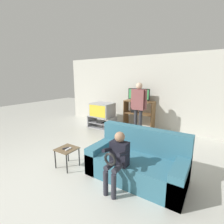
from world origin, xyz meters
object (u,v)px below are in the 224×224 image
Objects in this scene: remote_control_black at (66,148)px; person_standing_adult at (139,104)px; snack_table at (67,151)px; couch at (137,162)px; person_seated_child at (117,157)px; television_flat at (139,95)px; tv_stand at (102,122)px; media_shelf at (139,115)px; television_main at (102,110)px; folding_stool at (109,130)px; remote_control_white at (68,149)px.

person_standing_adult is at bearing 105.74° from remote_control_black.
couch is (1.36, 0.48, -0.06)m from snack_table.
television_flat is at bearing 108.13° from person_seated_child.
tv_stand is 2.83m from remote_control_black.
person_standing_adult is (0.45, 2.56, 0.68)m from snack_table.
television_flat is (-0.02, -0.02, 0.71)m from media_shelf.
media_shelf is at bearing 112.36° from remote_control_black.
television_flat is 3.12m from couch.
television_flat reaches higher than tv_stand.
television_main is 2.82m from snack_table.
couch is (1.20, -2.72, -0.94)m from television_flat.
television_flat is 1.39× the size of folding_stool.
remote_control_black is at bearing -122.42° from snack_table.
folding_stool is at bearing 83.19° from snack_table.
person_seated_child is (0.77, -2.59, -0.45)m from person_standing_adult.
couch is (1.30, 0.50, -0.13)m from remote_control_white.
folding_stool is (-0.02, -1.90, -0.07)m from media_shelf.
person_seated_child is (1.04, -3.26, 0.06)m from media_shelf.
couch reaches higher than folding_stool.
tv_stand is at bearing 177.80° from person_standing_adult.
television_main reaches higher than folding_stool.
television_flat is 5.52× the size of remote_control_black.
snack_table is 2.86× the size of remote_control_white.
media_shelf is (1.19, 0.61, -0.15)m from television_main.
person_seated_child reaches higher than couch.
snack_table is at bearing 167.84° from remote_control_white.
snack_table is at bearing -160.41° from couch.
remote_control_black is at bearing -179.46° from remote_control_white.
tv_stand is at bearing 138.12° from couch.
remote_control_black is at bearing -69.32° from television_main.
media_shelf is at bearing 27.29° from television_main.
couch is 2.39m from person_standing_adult.
remote_control_white is at bearing -94.28° from folding_stool.
media_shelf reaches higher than couch.
television_flat reaches higher than person_seated_child.
person_seated_child is at bearing 25.18° from remote_control_black.
person_seated_child reaches higher than folding_stool.
media_shelf is 1.90m from folding_stool.
folding_stool is 1.35m from snack_table.
couch is at bearing -66.81° from media_shelf.
television_main is at bearing -152.71° from media_shelf.
couch is at bearing 45.69° from remote_control_black.
couch is at bearing 74.68° from person_seated_child.
television_flat reaches higher than remote_control_black.
remote_control_black is 1.00× the size of remote_control_white.
television_main is 1.42m from television_flat.
tv_stand reaches higher than snack_table.
television_main is 3.46m from person_seated_child.
television_main is 1.34m from media_shelf.
remote_control_white is at bearing -98.55° from person_standing_adult.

